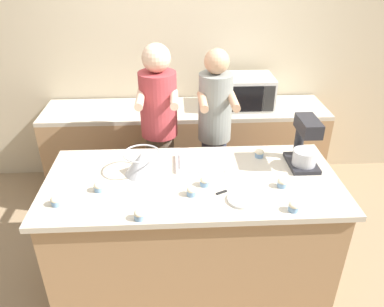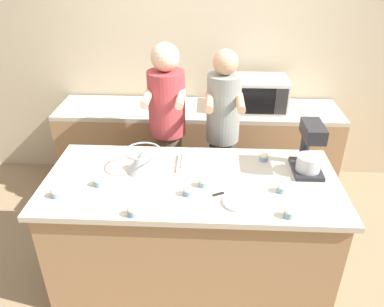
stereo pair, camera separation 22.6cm
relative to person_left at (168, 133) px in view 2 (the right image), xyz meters
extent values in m
plane|color=#937A5B|center=(0.24, -0.71, -0.89)|extent=(16.00, 16.00, 0.00)
cube|color=beige|center=(0.24, 0.91, 0.46)|extent=(10.00, 0.06, 2.70)
cube|color=#A87F56|center=(0.24, -0.71, -0.47)|extent=(1.98, 0.88, 0.85)
cube|color=beige|center=(0.24, -0.71, -0.02)|extent=(2.06, 0.94, 0.04)
cube|color=#A87F56|center=(0.24, 0.56, -0.46)|extent=(2.80, 0.60, 0.86)
cube|color=beige|center=(0.24, 0.56, -0.01)|extent=(2.80, 0.60, 0.04)
cylinder|color=brown|center=(0.00, 0.00, -0.45)|extent=(0.24, 0.24, 0.89)
cylinder|color=#A8383D|center=(0.00, 0.00, 0.27)|extent=(0.31, 0.31, 0.54)
sphere|color=#DBB293|center=(0.00, 0.00, 0.66)|extent=(0.23, 0.23, 0.23)
cylinder|color=#DBB293|center=(-0.13, -0.17, 0.39)|extent=(0.06, 0.34, 0.06)
cylinder|color=#DBB293|center=(0.13, -0.17, 0.39)|extent=(0.06, 0.34, 0.06)
cylinder|color=#33384C|center=(0.47, 0.00, -0.47)|extent=(0.22, 0.22, 0.84)
cylinder|color=gray|center=(0.47, 0.00, 0.24)|extent=(0.28, 0.28, 0.58)
sphere|color=tan|center=(0.47, 0.00, 0.63)|extent=(0.20, 0.20, 0.20)
cylinder|color=tan|center=(0.35, -0.17, 0.36)|extent=(0.06, 0.34, 0.06)
cylinder|color=tan|center=(0.59, -0.17, 0.36)|extent=(0.06, 0.34, 0.06)
cube|color=#232328|center=(1.06, -0.56, 0.01)|extent=(0.20, 0.30, 0.03)
cylinder|color=#232328|center=(1.06, -0.44, 0.15)|extent=(0.07, 0.07, 0.25)
cube|color=#232328|center=(1.06, -0.57, 0.32)|extent=(0.13, 0.26, 0.10)
cylinder|color=#BCBCC1|center=(1.06, -0.60, 0.08)|extent=(0.17, 0.17, 0.11)
cone|color=#BCBCC1|center=(-0.11, -0.61, 0.08)|extent=(0.25, 0.25, 0.16)
torus|color=#BCBCC1|center=(-0.11, -0.61, 0.16)|extent=(0.26, 0.26, 0.01)
cube|color=silver|center=(0.31, -0.51, 0.01)|extent=(0.35, 0.26, 0.02)
cube|color=white|center=(0.31, -0.51, 0.03)|extent=(0.29, 0.20, 0.02)
cube|color=silver|center=(0.83, 0.56, 0.17)|extent=(0.52, 0.40, 0.31)
cube|color=black|center=(0.79, 0.36, 0.17)|extent=(0.35, 0.01, 0.25)
cube|color=#2D2D2D|center=(1.02, 0.36, 0.17)|extent=(0.10, 0.01, 0.25)
cylinder|color=white|center=(0.55, -0.98, 0.00)|extent=(0.19, 0.19, 0.02)
cube|color=#BCBCC1|center=(0.53, -0.84, 0.00)|extent=(0.13, 0.08, 0.01)
cube|color=black|center=(0.43, -0.89, 0.00)|extent=(0.08, 0.05, 0.01)
cylinder|color=#759EC6|center=(0.32, -0.80, 0.01)|extent=(0.06, 0.06, 0.03)
ellipsoid|color=beige|center=(0.32, -0.80, 0.04)|extent=(0.07, 0.07, 0.04)
cylinder|color=#759EC6|center=(0.85, -1.10, 0.01)|extent=(0.06, 0.06, 0.03)
ellipsoid|color=beige|center=(0.85, -1.10, 0.04)|extent=(0.07, 0.07, 0.04)
cylinder|color=#759EC6|center=(-0.38, -0.82, 0.01)|extent=(0.06, 0.06, 0.03)
ellipsoid|color=beige|center=(-0.38, -0.82, 0.04)|extent=(0.07, 0.07, 0.04)
cylinder|color=#759EC6|center=(0.84, -0.84, 0.01)|extent=(0.06, 0.06, 0.03)
ellipsoid|color=beige|center=(0.84, -0.84, 0.04)|extent=(0.07, 0.07, 0.04)
cylinder|color=#759EC6|center=(0.77, -0.43, 0.01)|extent=(0.06, 0.06, 0.03)
ellipsoid|color=beige|center=(0.77, -0.43, 0.04)|extent=(0.07, 0.07, 0.04)
cylinder|color=#759EC6|center=(-0.09, -1.13, 0.01)|extent=(0.06, 0.06, 0.03)
ellipsoid|color=beige|center=(-0.09, -1.13, 0.04)|extent=(0.07, 0.07, 0.04)
cylinder|color=#759EC6|center=(-0.62, -0.96, 0.01)|extent=(0.06, 0.06, 0.03)
ellipsoid|color=beige|center=(-0.62, -0.96, 0.04)|extent=(0.07, 0.07, 0.04)
cylinder|color=#759EC6|center=(0.23, -0.90, 0.01)|extent=(0.06, 0.06, 0.03)
ellipsoid|color=beige|center=(0.23, -0.90, 0.04)|extent=(0.07, 0.07, 0.04)
camera|label=1|loc=(0.13, -2.90, 1.43)|focal=35.00mm
camera|label=2|loc=(0.35, -2.90, 1.43)|focal=35.00mm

